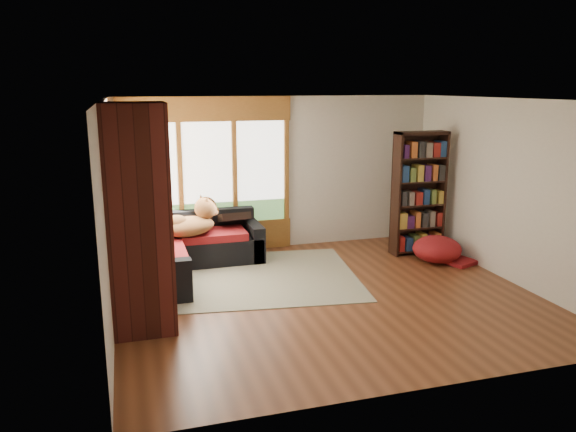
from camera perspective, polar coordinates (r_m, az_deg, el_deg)
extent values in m
plane|color=#592E18|center=(7.67, 3.98, -8.09)|extent=(5.50, 5.50, 0.00)
plane|color=white|center=(7.15, 4.32, 11.71)|extent=(5.50, 5.50, 0.00)
cube|color=silver|center=(9.65, -1.07, 4.36)|extent=(5.50, 0.04, 2.60)
cube|color=silver|center=(5.11, 14.02, -4.04)|extent=(5.50, 0.04, 2.60)
cube|color=silver|center=(6.86, -17.92, 0.08)|extent=(0.04, 5.00, 2.60)
cube|color=silver|center=(8.65, 21.49, 2.41)|extent=(0.04, 5.00, 2.60)
cube|color=#986126|center=(9.37, -8.14, 4.27)|extent=(2.82, 0.10, 1.90)
cube|color=white|center=(9.37, -8.14, 4.27)|extent=(2.54, 0.09, 1.62)
cube|color=#986126|center=(8.02, -17.58, 2.30)|extent=(0.10, 2.62, 1.90)
cube|color=white|center=(8.02, -17.58, 2.30)|extent=(0.09, 2.36, 1.62)
cube|color=#658151|center=(8.78, -17.50, 5.85)|extent=(0.03, 0.72, 0.90)
cube|color=#471914|center=(6.51, -14.91, -0.40)|extent=(0.70, 0.70, 2.60)
cube|color=black|center=(9.15, -10.31, -3.34)|extent=(2.20, 0.90, 0.42)
cube|color=black|center=(9.39, -10.64, -0.41)|extent=(2.20, 0.20, 0.38)
cube|color=black|center=(9.28, -4.18, -2.35)|extent=(0.20, 0.90, 0.60)
cube|color=maroon|center=(8.96, -10.93, -1.94)|extent=(1.90, 0.66, 0.12)
cube|color=black|center=(8.49, -14.19, -4.84)|extent=(0.90, 2.20, 0.42)
cube|color=black|center=(8.38, -16.73, -2.39)|extent=(0.20, 2.20, 0.38)
cube|color=black|center=(7.52, -13.88, -6.48)|extent=(0.90, 0.20, 0.60)
cube|color=maroon|center=(8.08, -13.34, -3.71)|extent=(0.66, 1.20, 0.12)
cube|color=maroon|center=(9.00, -13.70, -2.01)|extent=(0.66, 0.66, 0.12)
cube|color=beige|center=(8.35, -4.31, -6.25)|extent=(3.52, 2.86, 0.01)
cube|color=black|center=(9.76, 15.28, 2.35)|extent=(0.04, 0.29, 2.05)
cube|color=black|center=(9.35, 10.90, 2.12)|extent=(0.04, 0.29, 2.05)
cube|color=black|center=(9.66, 12.75, 2.39)|extent=(0.88, 0.02, 2.05)
cube|color=black|center=(9.77, 12.85, -3.31)|extent=(0.80, 0.27, 0.03)
cube|color=black|center=(9.67, 12.97, -1.10)|extent=(0.80, 0.27, 0.03)
cube|color=black|center=(9.58, 13.08, 1.15)|extent=(0.80, 0.27, 0.03)
cube|color=black|center=(9.51, 13.21, 3.45)|extent=(0.80, 0.27, 0.03)
cube|color=black|center=(9.46, 13.33, 5.77)|extent=(0.80, 0.27, 0.03)
cube|color=black|center=(9.42, 13.45, 8.12)|extent=(0.80, 0.27, 0.03)
cube|color=#726659|center=(9.53, 13.20, 2.22)|extent=(0.76, 0.21, 1.89)
ellipsoid|color=maroon|center=(9.32, 14.90, -3.20)|extent=(0.85, 0.85, 0.42)
ellipsoid|color=brown|center=(8.68, -10.17, -0.52)|extent=(0.99, 0.81, 0.29)
sphere|color=brown|center=(8.79, -8.37, 0.64)|extent=(0.44, 0.44, 0.35)
cone|color=brown|center=(8.73, -8.73, 1.48)|extent=(0.16, 0.16, 0.15)
ellipsoid|color=black|center=(7.78, -13.54, -2.59)|extent=(0.49, 0.73, 0.24)
sphere|color=black|center=(8.00, -13.74, -1.30)|extent=(0.30, 0.30, 0.29)
cone|color=black|center=(7.93, -13.76, -0.57)|extent=(0.11, 0.11, 0.13)
cube|color=black|center=(9.30, -6.31, 0.74)|extent=(0.45, 0.12, 0.45)
cube|color=black|center=(9.22, -9.98, 0.51)|extent=(0.45, 0.12, 0.45)
cube|color=black|center=(8.72, -15.70, -0.52)|extent=(0.45, 0.12, 0.45)
cube|color=black|center=(7.65, -15.54, -2.39)|extent=(0.45, 0.12, 0.45)
cube|color=maroon|center=(9.18, -13.70, 0.27)|extent=(0.42, 0.12, 0.42)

